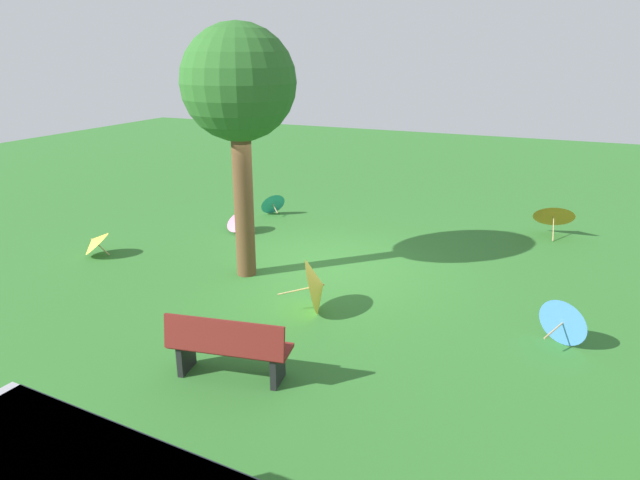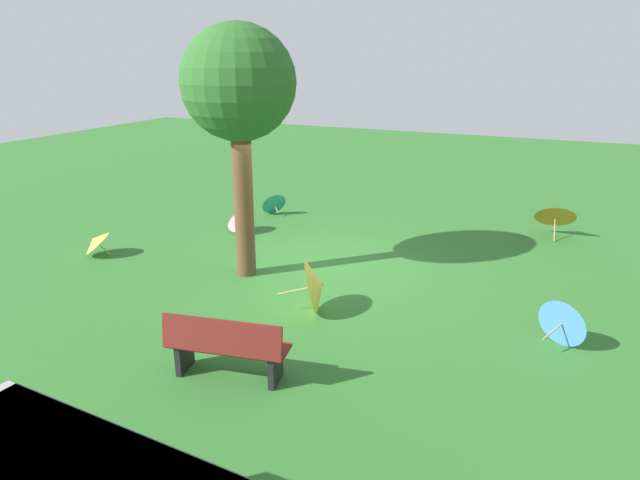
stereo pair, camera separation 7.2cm
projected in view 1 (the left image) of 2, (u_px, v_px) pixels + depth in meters
ground at (322, 268)px, 11.17m from camera, size 40.00×40.00×0.00m
park_bench at (228, 347)px, 7.26m from camera, size 1.66×0.76×0.90m
shade_tree at (239, 88)px, 9.77m from camera, size 2.02×2.02×4.56m
parasol_yellow_0 at (318, 286)px, 9.14m from camera, size 0.97×0.99×0.93m
parasol_teal_0 at (272, 203)px, 14.73m from camera, size 0.73×0.77×0.61m
parasol_orange_0 at (554, 214)px, 12.96m from camera, size 1.01×0.91×0.88m
parasol_pink_0 at (238, 220)px, 13.23m from camera, size 0.75×0.71×0.55m
parasol_blue_1 at (565, 321)px, 8.17m from camera, size 0.77×0.77×0.74m
parasol_yellow_2 at (95, 242)px, 11.70m from camera, size 0.83×0.85×0.58m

